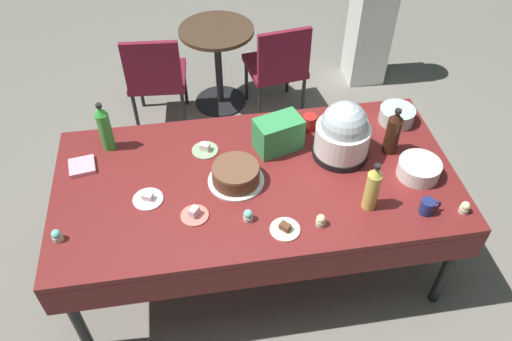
# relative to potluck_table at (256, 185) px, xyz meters

# --- Properties ---
(ground) EXTENTS (9.00, 9.00, 0.00)m
(ground) POSITION_rel_potluck_table_xyz_m (0.00, 0.00, -0.69)
(ground) COLOR slate
(potluck_table) EXTENTS (2.20, 1.10, 0.75)m
(potluck_table) POSITION_rel_potluck_table_xyz_m (0.00, 0.00, 0.00)
(potluck_table) COLOR maroon
(potluck_table) RESTS_ON ground
(frosted_layer_cake) EXTENTS (0.31, 0.31, 0.11)m
(frosted_layer_cake) POSITION_rel_potluck_table_xyz_m (-0.11, -0.02, 0.11)
(frosted_layer_cake) COLOR silver
(frosted_layer_cake) RESTS_ON potluck_table
(slow_cooker) EXTENTS (0.32, 0.32, 0.35)m
(slow_cooker) POSITION_rel_potluck_table_xyz_m (0.50, 0.11, 0.22)
(slow_cooker) COLOR black
(slow_cooker) RESTS_ON potluck_table
(glass_salad_bowl) EXTENTS (0.21, 0.21, 0.09)m
(glass_salad_bowl) POSITION_rel_potluck_table_xyz_m (0.93, 0.34, 0.11)
(glass_salad_bowl) COLOR #B2C6BC
(glass_salad_bowl) RESTS_ON potluck_table
(ceramic_snack_bowl) EXTENTS (0.23, 0.23, 0.09)m
(ceramic_snack_bowl) POSITION_rel_potluck_table_xyz_m (0.88, -0.12, 0.11)
(ceramic_snack_bowl) COLOR silver
(ceramic_snack_bowl) RESTS_ON potluck_table
(dessert_plate_coral) EXTENTS (0.14, 0.14, 0.06)m
(dessert_plate_coral) POSITION_rel_potluck_table_xyz_m (-0.35, -0.23, 0.08)
(dessert_plate_coral) COLOR #E07266
(dessert_plate_coral) RESTS_ON potluck_table
(dessert_plate_cream) EXTENTS (0.15, 0.15, 0.04)m
(dessert_plate_cream) POSITION_rel_potluck_table_xyz_m (0.08, -0.39, 0.07)
(dessert_plate_cream) COLOR beige
(dessert_plate_cream) RESTS_ON potluck_table
(dessert_plate_white) EXTENTS (0.16, 0.16, 0.04)m
(dessert_plate_white) POSITION_rel_potluck_table_xyz_m (-0.59, -0.08, 0.07)
(dessert_plate_white) COLOR white
(dessert_plate_white) RESTS_ON potluck_table
(dessert_plate_sage) EXTENTS (0.15, 0.15, 0.05)m
(dessert_plate_sage) POSITION_rel_potluck_table_xyz_m (-0.26, 0.26, 0.07)
(dessert_plate_sage) COLOR #8CA87F
(dessert_plate_sage) RESTS_ON potluck_table
(cupcake_rose) EXTENTS (0.05, 0.05, 0.07)m
(cupcake_rose) POSITION_rel_potluck_table_xyz_m (-1.02, -0.27, 0.09)
(cupcake_rose) COLOR beige
(cupcake_rose) RESTS_ON potluck_table
(cupcake_berry) EXTENTS (0.05, 0.05, 0.07)m
(cupcake_berry) POSITION_rel_potluck_table_xyz_m (-0.09, -0.29, 0.09)
(cupcake_berry) COLOR beige
(cupcake_berry) RESTS_ON potluck_table
(cupcake_vanilla) EXTENTS (0.05, 0.05, 0.07)m
(cupcake_vanilla) POSITION_rel_potluck_table_xyz_m (0.27, -0.38, 0.09)
(cupcake_vanilla) COLOR beige
(cupcake_vanilla) RESTS_ON potluck_table
(cupcake_cocoa) EXTENTS (0.05, 0.05, 0.07)m
(cupcake_cocoa) POSITION_rel_potluck_table_xyz_m (0.13, 0.44, 0.09)
(cupcake_cocoa) COLOR beige
(cupcake_cocoa) RESTS_ON potluck_table
(cupcake_mint) EXTENTS (0.05, 0.05, 0.07)m
(cupcake_mint) POSITION_rel_potluck_table_xyz_m (1.01, -0.41, 0.09)
(cupcake_mint) COLOR beige
(cupcake_mint) RESTS_ON potluck_table
(soda_bottle_cola) EXTENTS (0.08, 0.08, 0.30)m
(soda_bottle_cola) POSITION_rel_potluck_table_xyz_m (0.79, 0.09, 0.20)
(soda_bottle_cola) COLOR #33190F
(soda_bottle_cola) RESTS_ON potluck_table
(soda_bottle_ginger_ale) EXTENTS (0.07, 0.07, 0.30)m
(soda_bottle_ginger_ale) POSITION_rel_potluck_table_xyz_m (0.54, -0.30, 0.20)
(soda_bottle_ginger_ale) COLOR gold
(soda_bottle_ginger_ale) RESTS_ON potluck_table
(soda_bottle_lime_soda) EXTENTS (0.07, 0.07, 0.31)m
(soda_bottle_lime_soda) POSITION_rel_potluck_table_xyz_m (-0.80, 0.37, 0.21)
(soda_bottle_lime_soda) COLOR green
(soda_bottle_lime_soda) RESTS_ON potluck_table
(coffee_mug_navy) EXTENTS (0.11, 0.07, 0.08)m
(coffee_mug_navy) POSITION_rel_potluck_table_xyz_m (0.82, -0.38, 0.10)
(coffee_mug_navy) COLOR navy
(coffee_mug_navy) RESTS_ON potluck_table
(coffee_mug_red) EXTENTS (0.13, 0.09, 0.09)m
(coffee_mug_red) POSITION_rel_potluck_table_xyz_m (0.39, 0.36, 0.11)
(coffee_mug_red) COLOR #B2231E
(coffee_mug_red) RESTS_ON potluck_table
(soda_carton) EXTENTS (0.29, 0.23, 0.20)m
(soda_carton) POSITION_rel_potluck_table_xyz_m (0.16, 0.22, 0.16)
(soda_carton) COLOR #338C4C
(soda_carton) RESTS_ON potluck_table
(paper_napkin_stack) EXTENTS (0.16, 0.16, 0.02)m
(paper_napkin_stack) POSITION_rel_potluck_table_xyz_m (-0.95, 0.22, 0.07)
(paper_napkin_stack) COLOR pink
(paper_napkin_stack) RESTS_ON potluck_table
(maroon_chair_left) EXTENTS (0.47, 0.47, 0.85)m
(maroon_chair_left) POSITION_rel_potluck_table_xyz_m (-0.56, 1.47, -0.20)
(maroon_chair_left) COLOR maroon
(maroon_chair_left) RESTS_ON ground
(maroon_chair_right) EXTENTS (0.50, 0.50, 0.85)m
(maroon_chair_right) POSITION_rel_potluck_table_xyz_m (0.41, 1.47, -0.20)
(maroon_chair_right) COLOR maroon
(maroon_chair_right) RESTS_ON ground
(round_cafe_table) EXTENTS (0.60, 0.60, 0.72)m
(round_cafe_table) POSITION_rel_potluck_table_xyz_m (-0.05, 1.69, -0.19)
(round_cafe_table) COLOR #473323
(round_cafe_table) RESTS_ON ground
(water_cooler) EXTENTS (0.32, 0.32, 1.24)m
(water_cooler) POSITION_rel_potluck_table_xyz_m (1.30, 1.89, -0.10)
(water_cooler) COLOR silver
(water_cooler) RESTS_ON ground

